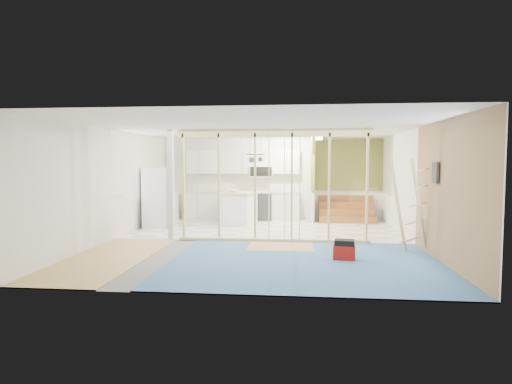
# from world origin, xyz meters

# --- Properties ---
(room) EXTENTS (7.01, 8.01, 2.61)m
(room) POSITION_xyz_m (0.00, 0.00, 1.30)
(room) COLOR slate
(room) RESTS_ON ground
(floor_overlays) EXTENTS (7.00, 8.00, 0.03)m
(floor_overlays) POSITION_xyz_m (0.07, 0.06, 0.01)
(floor_overlays) COLOR silver
(floor_overlays) RESTS_ON room
(stud_frame) EXTENTS (4.66, 0.14, 2.60)m
(stud_frame) POSITION_xyz_m (-0.22, -0.00, 1.58)
(stud_frame) COLOR #DFC588
(stud_frame) RESTS_ON room
(base_cabinets) EXTENTS (4.45, 2.24, 0.93)m
(base_cabinets) POSITION_xyz_m (-1.61, 3.36, 0.47)
(base_cabinets) COLOR silver
(base_cabinets) RESTS_ON room
(upper_cabinets) EXTENTS (3.60, 0.41, 0.85)m
(upper_cabinets) POSITION_xyz_m (-0.84, 3.82, 1.82)
(upper_cabinets) COLOR silver
(upper_cabinets) RESTS_ON room
(green_partition) EXTENTS (2.25, 1.51, 2.60)m
(green_partition) POSITION_xyz_m (2.04, 3.66, 0.94)
(green_partition) COLOR olive
(green_partition) RESTS_ON room
(pot_rack) EXTENTS (0.52, 0.52, 0.72)m
(pot_rack) POSITION_xyz_m (-0.31, 1.89, 2.00)
(pot_rack) COLOR black
(pot_rack) RESTS_ON room
(sheathing_panel) EXTENTS (0.02, 4.00, 2.60)m
(sheathing_panel) POSITION_xyz_m (3.48, -2.00, 1.30)
(sheathing_panel) COLOR #A27458
(sheathing_panel) RESTS_ON room
(electrical_panel) EXTENTS (0.04, 0.30, 0.40)m
(electrical_panel) POSITION_xyz_m (3.43, -1.40, 1.65)
(electrical_panel) COLOR #3A3B40
(electrical_panel) RESTS_ON room
(ceiling_light) EXTENTS (0.32, 0.32, 0.08)m
(ceiling_light) POSITION_xyz_m (1.40, 3.00, 2.54)
(ceiling_light) COLOR #FFEABF
(ceiling_light) RESTS_ON room
(fridge) EXTENTS (0.87, 0.84, 1.69)m
(fridge) POSITION_xyz_m (-3.08, 1.87, 0.84)
(fridge) COLOR white
(fridge) RESTS_ON room
(island) EXTENTS (1.19, 1.19, 0.97)m
(island) POSITION_xyz_m (-0.89, 2.70, 0.48)
(island) COLOR white
(island) RESTS_ON room
(bowl) EXTENTS (0.36, 0.36, 0.07)m
(bowl) POSITION_xyz_m (-1.02, 2.62, 1.00)
(bowl) COLOR silver
(bowl) RESTS_ON island
(soap_bottle_a) EXTENTS (0.12, 0.12, 0.27)m
(soap_bottle_a) POSITION_xyz_m (-2.50, 3.64, 1.07)
(soap_bottle_a) COLOR #A9ADBC
(soap_bottle_a) RESTS_ON base_cabinets
(soap_bottle_b) EXTENTS (0.12, 0.13, 0.21)m
(soap_bottle_b) POSITION_xyz_m (0.70, 3.61, 1.04)
(soap_bottle_b) COLOR silver
(soap_bottle_b) RESTS_ON base_cabinets
(toolbox) EXTENTS (0.44, 0.35, 0.38)m
(toolbox) POSITION_xyz_m (1.74, -1.66, 0.18)
(toolbox) COLOR #9B140E
(toolbox) RESTS_ON room
(ladder) EXTENTS (1.00, 0.22, 1.90)m
(ladder) POSITION_xyz_m (3.16, -0.81, 0.97)
(ladder) COLOR #D1BB80
(ladder) RESTS_ON room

